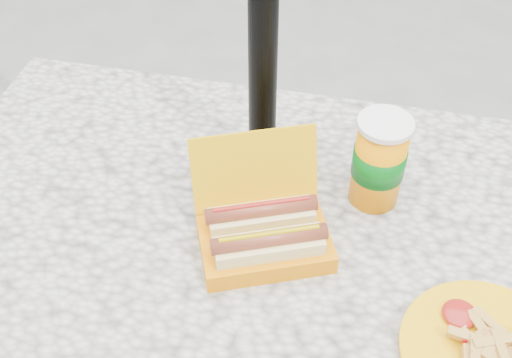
# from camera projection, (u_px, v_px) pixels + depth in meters

# --- Properties ---
(picnic_table) EXTENTS (1.20, 0.80, 0.75)m
(picnic_table) POSITION_uv_depth(u_px,v_px,m) (244.00, 262.00, 1.21)
(picnic_table) COLOR beige
(picnic_table) RESTS_ON ground
(hotdog_box) EXTENTS (0.27, 0.26, 0.17)m
(hotdog_box) POSITION_uv_depth(u_px,v_px,m) (264.00, 232.00, 1.06)
(hotdog_box) COLOR #E9A806
(hotdog_box) RESTS_ON picnic_table
(fries_plate) EXTENTS (0.30, 0.37, 0.05)m
(fries_plate) POSITION_uv_depth(u_px,v_px,m) (485.00, 357.00, 0.93)
(fries_plate) COLOR #FFAA13
(fries_plate) RESTS_ON picnic_table
(soda_cup) EXTENTS (0.09, 0.09, 0.18)m
(soda_cup) POSITION_uv_depth(u_px,v_px,m) (379.00, 161.00, 1.11)
(soda_cup) COLOR #FF8D00
(soda_cup) RESTS_ON picnic_table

